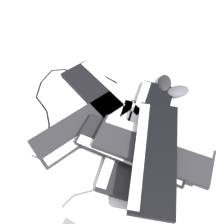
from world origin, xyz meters
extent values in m
plane|color=silver|center=(0.00, 0.00, 0.00)|extent=(3.20, 3.20, 0.00)
cube|color=black|center=(0.17, -0.13, 0.01)|extent=(0.37, 0.45, 0.02)
cube|color=silver|center=(0.12, -0.10, 0.03)|extent=(0.26, 0.37, 0.01)
cube|color=black|center=(0.00, 0.07, 0.01)|extent=(0.32, 0.46, 0.02)
cube|color=silver|center=(0.06, 0.10, 0.03)|extent=(0.21, 0.40, 0.01)
cube|color=#232326|center=(-0.11, -0.08, 0.01)|extent=(0.46, 0.32, 0.02)
cube|color=silver|center=(-0.09, -0.13, 0.03)|extent=(0.40, 0.20, 0.01)
cube|color=black|center=(0.06, -0.22, 0.01)|extent=(0.36, 0.45, 0.02)
cube|color=silver|center=(0.01, -0.19, 0.03)|extent=(0.25, 0.38, 0.01)
cube|color=black|center=(0.06, -0.25, 0.04)|extent=(0.44, 0.39, 0.02)
cube|color=silver|center=(0.02, -0.30, 0.06)|extent=(0.35, 0.29, 0.01)
cube|color=#232326|center=(0.12, -0.29, 0.07)|extent=(0.44, 0.38, 0.02)
cube|color=silver|center=(0.16, -0.25, 0.09)|extent=(0.36, 0.28, 0.01)
cube|color=black|center=(0.11, -0.33, 0.10)|extent=(0.32, 0.46, 0.02)
cube|color=silver|center=(0.06, -0.30, 0.12)|extent=(0.21, 0.40, 0.01)
ellipsoid|color=#4C4C51|center=(0.36, -0.01, 0.02)|extent=(0.11, 0.07, 0.04)
ellipsoid|color=black|center=(0.32, 0.05, 0.02)|extent=(0.11, 0.13, 0.04)
ellipsoid|color=#B7B7BC|center=(0.24, -0.14, 0.05)|extent=(0.12, 0.08, 0.04)
ellipsoid|color=black|center=(0.23, -0.13, 0.05)|extent=(0.11, 0.07, 0.04)
cylinder|color=black|center=(-0.26, -0.06, 0.00)|extent=(0.02, 0.06, 0.01)
cylinder|color=black|center=(-0.25, 0.01, 0.00)|extent=(0.01, 0.08, 0.01)
cylinder|color=black|center=(-0.27, 0.09, 0.00)|extent=(0.05, 0.10, 0.01)
cylinder|color=black|center=(-0.28, 0.19, 0.00)|extent=(0.04, 0.09, 0.01)
cylinder|color=black|center=(-0.23, 0.27, 0.00)|extent=(0.07, 0.07, 0.01)
cylinder|color=black|center=(-0.17, 0.29, 0.00)|extent=(0.07, 0.02, 0.01)
cylinder|color=black|center=(-0.10, 0.26, 0.00)|extent=(0.08, 0.06, 0.01)
cylinder|color=black|center=(-0.02, 0.23, 0.00)|extent=(0.09, 0.03, 0.01)
cylinder|color=black|center=(0.06, 0.18, 0.00)|extent=(0.08, 0.10, 0.01)
sphere|color=black|center=(-0.26, -0.09, 0.00)|extent=(0.01, 0.01, 0.01)
sphere|color=black|center=(-0.25, -0.03, 0.00)|extent=(0.01, 0.01, 0.01)
sphere|color=black|center=(-0.25, 0.05, 0.00)|extent=(0.01, 0.01, 0.01)
sphere|color=black|center=(-0.29, 0.14, 0.00)|extent=(0.01, 0.01, 0.01)
sphere|color=black|center=(-0.26, 0.23, 0.00)|extent=(0.01, 0.01, 0.01)
sphere|color=black|center=(-0.20, 0.30, 0.00)|extent=(0.01, 0.01, 0.01)
sphere|color=black|center=(-0.14, 0.29, 0.00)|extent=(0.01, 0.01, 0.01)
sphere|color=black|center=(-0.06, 0.24, 0.00)|extent=(0.01, 0.01, 0.01)
sphere|color=black|center=(0.03, 0.22, 0.00)|extent=(0.01, 0.01, 0.01)
sphere|color=black|center=(0.10, 0.13, 0.00)|extent=(0.01, 0.01, 0.01)
cylinder|color=#59595B|center=(-0.30, -0.19, 0.00)|extent=(0.07, 0.05, 0.01)
cylinder|color=#59595B|center=(-0.23, -0.19, 0.00)|extent=(0.09, 0.04, 0.01)
cylinder|color=#59595B|center=(-0.15, -0.18, 0.00)|extent=(0.07, 0.02, 0.01)
cylinder|color=#59595B|center=(-0.08, -0.20, 0.00)|extent=(0.07, 0.03, 0.01)
cylinder|color=#59595B|center=(-0.03, -0.23, 0.00)|extent=(0.02, 0.05, 0.01)
cylinder|color=#59595B|center=(-0.03, -0.30, 0.00)|extent=(0.02, 0.08, 0.01)
cylinder|color=#59595B|center=(-0.06, -0.35, 0.00)|extent=(0.05, 0.04, 0.01)
cylinder|color=#59595B|center=(-0.14, -0.36, 0.00)|extent=(0.11, 0.01, 0.01)
cylinder|color=#59595B|center=(-0.22, -0.38, 0.00)|extent=(0.05, 0.04, 0.01)
sphere|color=#59595B|center=(-0.33, -0.16, 0.00)|extent=(0.01, 0.01, 0.01)
sphere|color=#59595B|center=(-0.27, -0.21, 0.00)|extent=(0.01, 0.01, 0.01)
sphere|color=#59595B|center=(-0.18, -0.17, 0.00)|extent=(0.01, 0.01, 0.01)
sphere|color=#59595B|center=(-0.11, -0.18, 0.00)|extent=(0.01, 0.01, 0.01)
sphere|color=#59595B|center=(-0.04, -0.21, 0.00)|extent=(0.01, 0.01, 0.01)
sphere|color=#59595B|center=(-0.02, -0.26, 0.00)|extent=(0.01, 0.01, 0.01)
sphere|color=#59595B|center=(-0.04, -0.33, 0.00)|extent=(0.01, 0.01, 0.01)
sphere|color=#59595B|center=(-0.09, -0.36, 0.00)|extent=(0.01, 0.01, 0.01)
sphere|color=#59595B|center=(-0.20, -0.36, 0.00)|extent=(0.01, 0.01, 0.01)
sphere|color=#59595B|center=(-0.25, -0.39, 0.00)|extent=(0.01, 0.01, 0.01)
camera|label=1|loc=(-0.14, -0.67, 0.91)|focal=40.00mm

